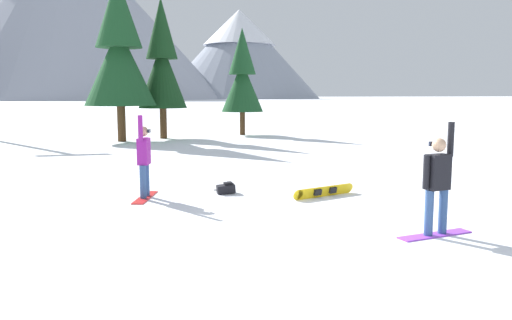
# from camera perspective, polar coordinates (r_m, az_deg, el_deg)

# --- Properties ---
(ground_plane) EXTENTS (800.00, 800.00, 0.00)m
(ground_plane) POSITION_cam_1_polar(r_m,az_deg,el_deg) (9.30, 8.70, -8.12)
(ground_plane) COLOR white
(snowboarder_foreground) EXTENTS (1.50, 0.54, 1.99)m
(snowboarder_foreground) POSITION_cam_1_polar(r_m,az_deg,el_deg) (9.42, 19.52, -2.41)
(snowboarder_foreground) COLOR #993FD8
(snowboarder_foreground) RESTS_ON ground_plane
(snowboarder_midground) EXTENTS (0.68, 1.55, 1.98)m
(snowboarder_midground) POSITION_cam_1_polar(r_m,az_deg,el_deg) (12.41, -12.34, 0.09)
(snowboarder_midground) COLOR red
(snowboarder_midground) RESTS_ON ground_plane
(loose_snowboard_near_left) EXTENTS (1.79, 0.71, 0.26)m
(loose_snowboard_near_left) POSITION_cam_1_polar(r_m,az_deg,el_deg) (12.49, 7.62, -3.48)
(loose_snowboard_near_left) COLOR yellow
(loose_snowboard_near_left) RESTS_ON ground_plane
(backpack_black) EXTENTS (0.53, 0.33, 0.29)m
(backpack_black) POSITION_cam_1_polar(r_m,az_deg,el_deg) (12.81, -3.36, -3.17)
(backpack_black) COLOR black
(backpack_black) RESTS_ON ground_plane
(pine_tree_broad) EXTENTS (3.64, 3.64, 8.45)m
(pine_tree_broad) POSITION_cam_1_polar(r_m,az_deg,el_deg) (27.63, -14.98, 11.57)
(pine_tree_broad) COLOR #472D19
(pine_tree_broad) RESTS_ON ground_plane
(pine_tree_slender) EXTENTS (2.50, 2.50, 6.35)m
(pine_tree_slender) POSITION_cam_1_polar(r_m,az_deg,el_deg) (30.96, -1.54, 9.21)
(pine_tree_slender) COLOR #472D19
(pine_tree_slender) RESTS_ON ground_plane
(pine_tree_twin) EXTENTS (2.65, 2.65, 7.66)m
(pine_tree_twin) POSITION_cam_1_polar(r_m,az_deg,el_deg) (28.99, -10.41, 10.62)
(pine_tree_twin) COLOR #472D19
(pine_tree_twin) RESTS_ON ground_plane
(peak_west_ridge) EXTENTS (144.84, 144.84, 80.35)m
(peak_west_ridge) POSITION_cam_1_polar(r_m,az_deg,el_deg) (261.78, -20.33, 15.61)
(peak_west_ridge) COLOR #9EA3B2
(peak_west_ridge) RESTS_ON ground_plane
(peak_central_summit) EXTENTS (83.43, 83.43, 45.42)m
(peak_central_summit) POSITION_cam_1_polar(r_m,az_deg,el_deg) (271.12, -1.86, 11.87)
(peak_central_summit) COLOR #8C93A3
(peak_central_summit) RESTS_ON ground_plane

